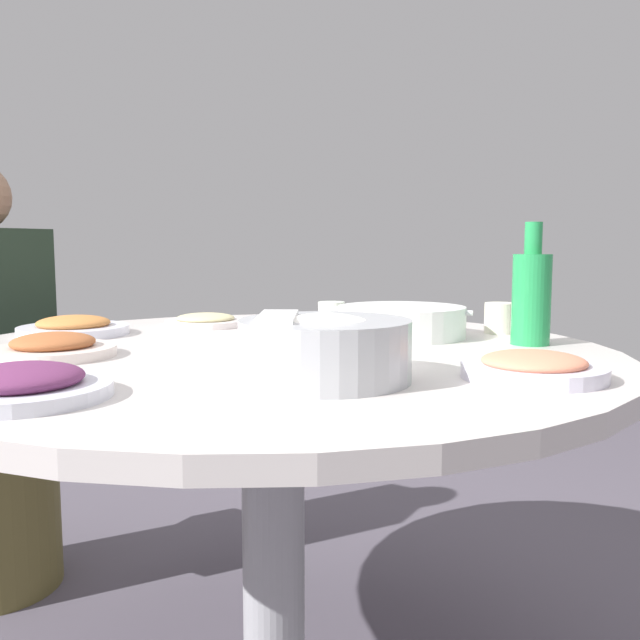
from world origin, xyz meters
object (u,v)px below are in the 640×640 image
at_px(dish_stirfry, 53,347).
at_px(tea_cup_near, 331,311).
at_px(tea_cup_far, 500,318).
at_px(dish_noodles, 205,321).
at_px(rice_bowl, 325,349).
at_px(soup_bowl, 401,322).
at_px(green_bottle, 531,296).
at_px(round_dining_table, 272,403).
at_px(dish_eggplant, 21,385).
at_px(dish_shrimp, 534,367).
at_px(dish_tofu_braise, 74,327).

height_order(dish_stirfry, tea_cup_near, tea_cup_near).
height_order(dish_stirfry, tea_cup_far, tea_cup_far).
bearing_deg(tea_cup_far, dish_noodles, 3.39).
xyz_separation_m(rice_bowl, soup_bowl, (-0.05, -0.53, -0.02)).
distance_m(rice_bowl, green_bottle, 0.58).
distance_m(round_dining_table, rice_bowl, 0.37).
xyz_separation_m(round_dining_table, rice_bowl, (-0.18, 0.28, 0.16)).
xyz_separation_m(dish_eggplant, tea_cup_near, (-0.18, -1.05, 0.01)).
distance_m(dish_shrimp, tea_cup_near, 0.88).
xyz_separation_m(rice_bowl, tea_cup_near, (0.19, -0.82, -0.02)).
relative_size(rice_bowl, tea_cup_far, 3.58).
relative_size(dish_noodles, dish_tofu_braise, 0.82).
xyz_separation_m(dish_tofu_braise, green_bottle, (-1.02, -0.11, 0.08)).
relative_size(soup_bowl, dish_shrimp, 1.42).
distance_m(dish_noodles, tea_cup_far, 0.73).
bearing_deg(green_bottle, tea_cup_near, -34.03).
distance_m(dish_stirfry, dish_eggplant, 0.36).
relative_size(dish_noodles, green_bottle, 0.80).
distance_m(rice_bowl, dish_tofu_braise, 0.78).
bearing_deg(tea_cup_far, dish_eggplant, 54.05).
height_order(round_dining_table, tea_cup_far, tea_cup_far).
height_order(soup_bowl, dish_tofu_braise, soup_bowl).
bearing_deg(soup_bowl, tea_cup_far, -151.79).
height_order(dish_noodles, dish_shrimp, dish_shrimp).
height_order(soup_bowl, green_bottle, green_bottle).
xyz_separation_m(dish_noodles, green_bottle, (-0.79, 0.13, 0.09)).
height_order(round_dining_table, tea_cup_near, tea_cup_near).
xyz_separation_m(soup_bowl, green_bottle, (-0.28, 0.05, 0.07)).
distance_m(dish_noodles, dish_tofu_braise, 0.33).
distance_m(dish_stirfry, dish_shrimp, 0.85).
relative_size(round_dining_table, dish_eggplant, 5.68).
relative_size(rice_bowl, dish_noodles, 1.29).
xyz_separation_m(rice_bowl, dish_tofu_braise, (0.69, -0.37, -0.03)).
xyz_separation_m(dish_eggplant, tea_cup_far, (-0.63, -0.87, 0.02)).
height_order(dish_eggplant, green_bottle, green_bottle).
distance_m(rice_bowl, tea_cup_far, 0.70).
bearing_deg(round_dining_table, green_bottle, -158.54).
distance_m(soup_bowl, green_bottle, 0.29).
bearing_deg(dish_eggplant, round_dining_table, -110.50).
bearing_deg(rice_bowl, dish_shrimp, -162.61).
bearing_deg(dish_tofu_braise, green_bottle, -173.81).
bearing_deg(dish_noodles, rice_bowl, 127.96).
bearing_deg(soup_bowl, dish_eggplant, 61.27).
height_order(green_bottle, tea_cup_far, green_bottle).
xyz_separation_m(rice_bowl, tea_cup_far, (-0.26, -0.64, -0.01)).
bearing_deg(dish_shrimp, dish_stirfry, 0.80).
relative_size(dish_shrimp, tea_cup_near, 3.02).
xyz_separation_m(dish_stirfry, tea_cup_far, (-0.81, -0.56, 0.02)).
bearing_deg(dish_tofu_braise, soup_bowl, -167.55).
relative_size(soup_bowl, tea_cup_near, 4.29).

